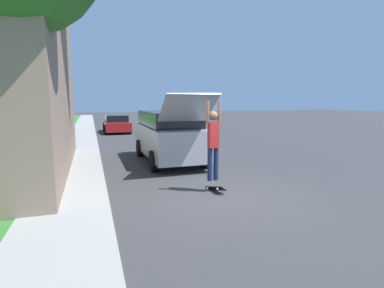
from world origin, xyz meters
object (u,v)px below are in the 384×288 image
object	(u,v)px
skateboard	(215,189)
suv_parked	(169,135)
skateboarder	(213,139)
car_down_street	(117,124)

from	to	relation	value
skateboard	suv_parked	bearing A→B (deg)	92.39
suv_parked	skateboarder	world-z (taller)	suv_parked
suv_parked	skateboarder	bearing A→B (deg)	-88.50
suv_parked	skateboarder	distance (m)	4.25
skateboarder	skateboard	world-z (taller)	skateboarder
suv_parked	car_down_street	size ratio (longest dim) A/B	1.31
suv_parked	skateboard	distance (m)	4.38
skateboard	skateboarder	bearing A→B (deg)	162.67
car_down_street	skateboard	size ratio (longest dim) A/B	5.49
suv_parked	skateboarder	xyz separation A→B (m)	(0.11, -4.24, 0.32)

